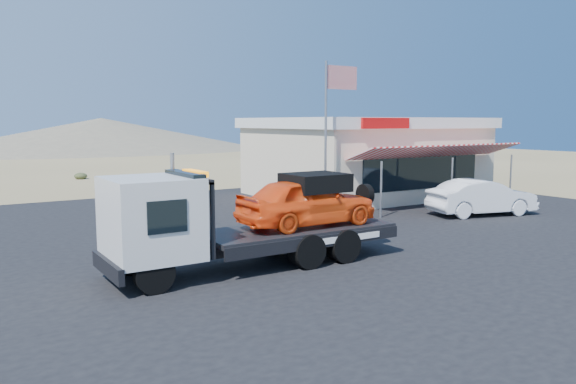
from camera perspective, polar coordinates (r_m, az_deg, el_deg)
name	(u,v)px	position (r m, az deg, el deg)	size (l,w,h in m)	color
ground	(285,256)	(15.73, -0.29, -6.56)	(120.00, 120.00, 0.00)	olive
asphalt_lot	(288,231)	(19.25, -0.05, -3.99)	(32.00, 24.00, 0.02)	black
tow_truck	(250,214)	(14.34, -3.90, -2.29)	(7.66, 2.27, 2.56)	black
white_sedan	(482,197)	(23.71, 19.10, -0.50)	(1.51, 4.33, 1.43)	silver
jerky_store	(365,156)	(28.82, 7.81, 3.63)	(10.40, 9.97, 3.90)	beige
flagpole	(331,121)	(21.79, 4.35, 7.23)	(1.55, 0.10, 6.00)	#99999E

